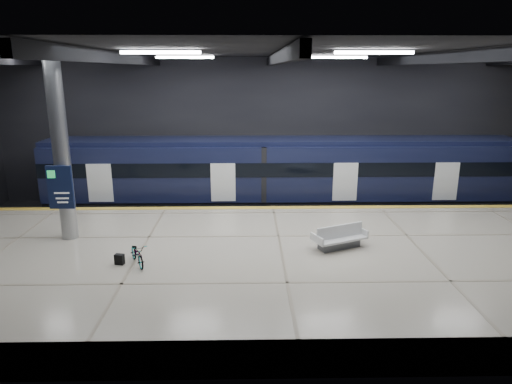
{
  "coord_description": "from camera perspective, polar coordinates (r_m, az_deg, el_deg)",
  "views": [
    {
      "loc": [
        -1.19,
        -17.6,
        7.33
      ],
      "look_at": [
        -0.82,
        1.5,
        2.2
      ],
      "focal_mm": 32.0,
      "sensor_mm": 36.0,
      "label": 1
    }
  ],
  "objects": [
    {
      "name": "room_shell",
      "position": [
        17.71,
        2.79,
        9.8
      ],
      "size": [
        30.1,
        16.1,
        8.05
      ],
      "color": "black",
      "rests_on": "ground"
    },
    {
      "name": "ground",
      "position": [
        19.1,
        2.58,
        -7.55
      ],
      "size": [
        30.0,
        30.0,
        0.0
      ],
      "primitive_type": "plane",
      "color": "black",
      "rests_on": "ground"
    },
    {
      "name": "train",
      "position": [
        23.96,
        7.58,
        2.19
      ],
      "size": [
        29.4,
        2.84,
        3.79
      ],
      "color": "black",
      "rests_on": "ground"
    },
    {
      "name": "safety_strip",
      "position": [
        21.31,
        2.15,
        -1.96
      ],
      "size": [
        30.0,
        0.4,
        0.01
      ],
      "primitive_type": "cube",
      "color": "gold",
      "rests_on": "platform"
    },
    {
      "name": "bicycle",
      "position": [
        15.65,
        -14.61,
        -7.46
      ],
      "size": [
        1.09,
        1.48,
        0.74
      ],
      "primitive_type": "imported",
      "rotation": [
        0.0,
        0.0,
        0.48
      ],
      "color": "#99999E",
      "rests_on": "platform"
    },
    {
      "name": "pannier_bag",
      "position": [
        15.88,
        -16.69,
        -8.06
      ],
      "size": [
        0.33,
        0.25,
        0.35
      ],
      "primitive_type": "cube",
      "rotation": [
        0.0,
        0.0,
        -0.24
      ],
      "color": "black",
      "rests_on": "platform"
    },
    {
      "name": "platform",
      "position": [
        16.59,
        3.14,
        -9.11
      ],
      "size": [
        30.0,
        11.0,
        1.1
      ],
      "primitive_type": "cube",
      "color": "#B3AC97",
      "rests_on": "ground"
    },
    {
      "name": "rails",
      "position": [
        24.24,
        1.77,
        -2.38
      ],
      "size": [
        30.0,
        1.52,
        0.16
      ],
      "color": "gray",
      "rests_on": "ground"
    },
    {
      "name": "bench",
      "position": [
        16.79,
        10.36,
        -5.89
      ],
      "size": [
        2.13,
        1.53,
        0.87
      ],
      "rotation": [
        0.0,
        0.0,
        0.41
      ],
      "color": "#595B60",
      "rests_on": "platform"
    },
    {
      "name": "info_column",
      "position": [
        18.14,
        -23.22,
        4.72
      ],
      "size": [
        0.9,
        0.78,
        6.9
      ],
      "color": "#9EA0A5",
      "rests_on": "platform"
    }
  ]
}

